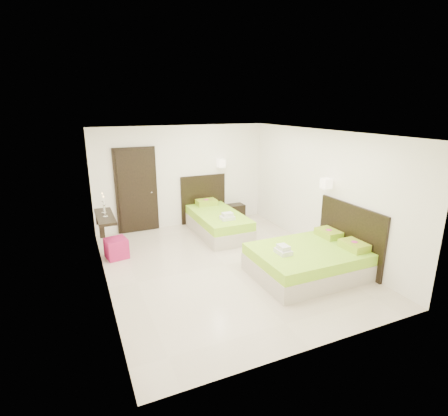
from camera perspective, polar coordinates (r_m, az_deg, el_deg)
name	(u,v)px	position (r m, az deg, el deg)	size (l,w,h in m)	color
floor	(225,265)	(7.09, 0.24, -9.29)	(5.50, 5.50, 0.00)	beige
bed_single	(217,221)	(8.70, -1.20, -2.10)	(1.24, 2.07, 1.71)	beige
bed_double	(311,259)	(6.83, 14.03, -8.08)	(2.01, 1.71, 1.66)	beige
nightstand	(235,211)	(9.80, 1.73, -0.57)	(0.48, 0.42, 0.42)	black
ottoman	(116,248)	(7.67, -17.16, -6.29)	(0.42, 0.42, 0.42)	#A4154E
door	(137,191)	(8.87, -14.09, 2.74)	(1.02, 0.15, 2.14)	black
console_shelf	(104,217)	(7.78, -18.93, -1.37)	(0.35, 1.20, 0.78)	black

